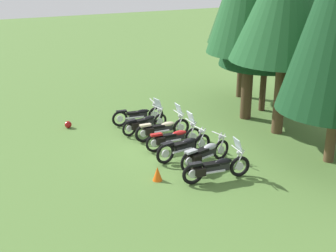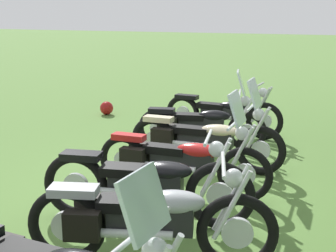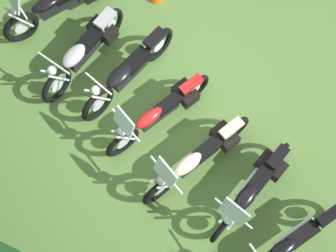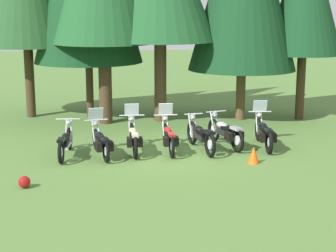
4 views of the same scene
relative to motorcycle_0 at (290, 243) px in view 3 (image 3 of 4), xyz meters
The scene contains 8 objects.
ground_plane 2.98m from the motorcycle_0, ahead, with size 80.00×80.00×0.00m, color #547A38.
motorcycle_0 is the anchor object (origin of this frame).
motorcycle_1 1.04m from the motorcycle_0, ahead, with size 0.85×2.14×1.34m.
motorcycle_2 2.01m from the motorcycle_0, ahead, with size 0.78×2.35×1.37m.
motorcycle_3 3.07m from the motorcycle_0, ahead, with size 0.73×2.32×1.36m.
motorcycle_4 4.04m from the motorcycle_0, ahead, with size 0.70×2.36×1.03m.
motorcycle_5 4.93m from the motorcycle_0, ahead, with size 0.96×2.24×1.02m.
motorcycle_6 6.06m from the motorcycle_0, ahead, with size 0.74×2.40×1.37m.
Camera 3 is at (-2.34, 1.76, 7.95)m, focal length 49.16 mm.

